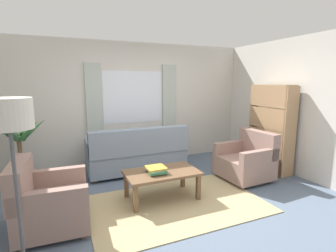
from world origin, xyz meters
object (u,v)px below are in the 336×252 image
at_px(book_stack_on_table, 156,170).
at_px(potted_plant, 19,152).
at_px(couch, 137,154).
at_px(bookshelf, 270,133).
at_px(armchair_left, 47,202).
at_px(coffee_table, 162,175).
at_px(standing_lamp, 10,132).
at_px(armchair_right, 247,160).

relative_size(book_stack_on_table, potted_plant, 0.26).
distance_m(couch, potted_plant, 2.05).
height_order(couch, book_stack_on_table, couch).
bearing_deg(bookshelf, armchair_left, 98.01).
bearing_deg(armchair_left, coffee_table, -79.44).
xyz_separation_m(couch, book_stack_on_table, (-0.10, -1.32, 0.12)).
distance_m(coffee_table, bookshelf, 2.54).
bearing_deg(standing_lamp, coffee_table, 33.82).
height_order(couch, coffee_table, couch).
bearing_deg(couch, book_stack_on_table, 85.65).
xyz_separation_m(bookshelf, standing_lamp, (-4.20, -1.52, 0.63)).
bearing_deg(armchair_left, couch, -43.32).
bearing_deg(standing_lamp, book_stack_on_table, 34.79).
xyz_separation_m(armchair_left, potted_plant, (-0.46, 1.65, 0.24)).
height_order(book_stack_on_table, bookshelf, bookshelf).
distance_m(couch, book_stack_on_table, 1.33).
xyz_separation_m(coffee_table, standing_lamp, (-1.73, -1.16, 1.02)).
relative_size(armchair_right, book_stack_on_table, 2.77).
bearing_deg(potted_plant, couch, -4.24).
relative_size(coffee_table, potted_plant, 0.90).
height_order(coffee_table, book_stack_on_table, book_stack_on_table).
xyz_separation_m(coffee_table, potted_plant, (-2.03, 1.44, 0.21)).
relative_size(armchair_left, potted_plant, 0.72).
height_order(armchair_right, coffee_table, armchair_right).
height_order(armchair_right, bookshelf, bookshelf).
bearing_deg(standing_lamp, bookshelf, 19.86).
xyz_separation_m(couch, standing_lamp, (-1.73, -2.45, 1.03)).
xyz_separation_m(armchair_right, book_stack_on_table, (-1.84, -0.16, 0.13)).
distance_m(coffee_table, book_stack_on_table, 0.15).
bearing_deg(armchair_right, bookshelf, 103.84).
height_order(couch, bookshelf, bookshelf).
relative_size(coffee_table, standing_lamp, 0.66).
bearing_deg(coffee_table, potted_plant, 144.62).
bearing_deg(couch, potted_plant, -4.24).
relative_size(armchair_right, coffee_table, 0.80).
height_order(couch, standing_lamp, standing_lamp).
relative_size(armchair_left, standing_lamp, 0.53).
xyz_separation_m(armchair_right, bookshelf, (0.74, 0.22, 0.42)).
height_order(armchair_left, bookshelf, bookshelf).
height_order(book_stack_on_table, standing_lamp, standing_lamp).
distance_m(armchair_right, bookshelf, 0.88).
bearing_deg(couch, coffee_table, 89.93).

